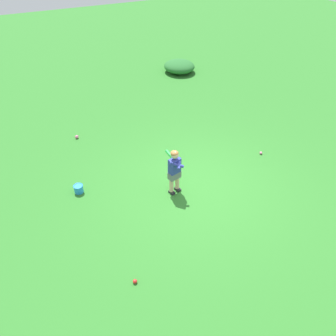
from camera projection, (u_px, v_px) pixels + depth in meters
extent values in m
plane|color=#2D7528|center=(197.00, 187.00, 7.54)|extent=(40.00, 40.00, 0.00)
cube|color=#232328|center=(178.00, 189.00, 7.43)|extent=(0.12, 0.17, 0.05)
cylinder|color=#DBB28E|center=(177.00, 182.00, 7.33)|extent=(0.09, 0.09, 0.34)
cube|color=#232328|center=(172.00, 192.00, 7.35)|extent=(0.12, 0.17, 0.05)
cylinder|color=#DBB28E|center=(171.00, 186.00, 7.25)|extent=(0.09, 0.09, 0.34)
cube|color=slate|center=(174.00, 175.00, 7.14)|extent=(0.30, 0.20, 0.16)
cube|color=#2D3893|center=(175.00, 166.00, 6.99)|extent=(0.28, 0.20, 0.34)
sphere|color=#DBB28E|center=(175.00, 155.00, 6.82)|extent=(0.17, 0.17, 0.17)
ellipsoid|color=olive|center=(174.00, 153.00, 6.80)|extent=(0.21, 0.21, 0.11)
sphere|color=green|center=(179.00, 165.00, 6.85)|extent=(0.04, 0.04, 0.04)
cylinder|color=black|center=(177.00, 163.00, 6.90)|extent=(0.03, 0.14, 0.05)
cylinder|color=green|center=(171.00, 156.00, 7.04)|extent=(0.09, 0.35, 0.11)
sphere|color=green|center=(167.00, 151.00, 7.14)|extent=(0.07, 0.07, 0.07)
cylinder|color=#2D3893|center=(179.00, 164.00, 6.88)|extent=(0.22, 0.29, 0.14)
cylinder|color=#2D3893|center=(177.00, 165.00, 6.84)|extent=(0.29, 0.22, 0.14)
sphere|color=red|center=(135.00, 281.00, 5.53)|extent=(0.07, 0.07, 0.07)
sphere|color=pink|center=(261.00, 153.00, 8.56)|extent=(0.07, 0.07, 0.07)
sphere|color=pink|center=(77.00, 137.00, 9.16)|extent=(0.10, 0.10, 0.10)
cylinder|color=#2884DB|center=(79.00, 189.00, 7.34)|extent=(0.20, 0.20, 0.18)
torus|color=#2884DB|center=(78.00, 186.00, 7.28)|extent=(0.22, 0.22, 0.02)
ellipsoid|color=#286B2D|center=(179.00, 66.00, 13.01)|extent=(1.19, 1.25, 0.46)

